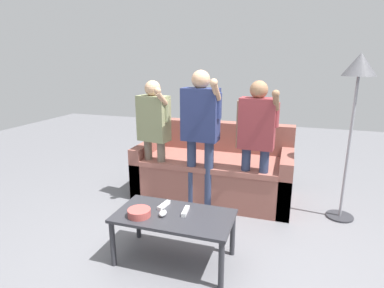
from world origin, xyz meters
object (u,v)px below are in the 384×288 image
at_px(floor_lamp, 358,79).
at_px(player_center, 200,125).
at_px(game_remote_wand_near, 185,211).
at_px(player_right, 257,134).
at_px(game_remote_wand_far, 164,205).
at_px(player_left, 154,128).
at_px(game_remote_nunchuk, 163,213).
at_px(snack_bowl, 139,213).
at_px(couch, 214,171).
at_px(coffee_table, 174,221).

relative_size(floor_lamp, player_center, 1.11).
bearing_deg(game_remote_wand_near, player_right, 64.76).
distance_m(player_center, game_remote_wand_far, 1.02).
bearing_deg(player_center, player_left, 173.97).
bearing_deg(player_center, game_remote_wand_near, -81.20).
xyz_separation_m(game_remote_nunchuk, player_right, (0.61, 1.06, 0.47)).
distance_m(snack_bowl, player_center, 1.22).
xyz_separation_m(couch, player_left, (-0.63, -0.38, 0.59)).
distance_m(game_remote_nunchuk, floor_lamp, 2.24).
bearing_deg(couch, player_center, -96.97).
height_order(game_remote_wand_near, game_remote_wand_far, same).
bearing_deg(snack_bowl, game_remote_wand_far, 59.49).
relative_size(game_remote_nunchuk, player_right, 0.06).
bearing_deg(player_left, player_right, -0.89).
bearing_deg(player_left, player_center, -6.03).
relative_size(player_left, game_remote_wand_near, 8.95).
height_order(player_left, player_right, player_right).
distance_m(couch, snack_bowl, 1.55).
bearing_deg(player_left, couch, 31.35).
xyz_separation_m(player_right, game_remote_wand_far, (-0.66, -0.91, -0.48)).
xyz_separation_m(couch, player_center, (-0.05, -0.44, 0.67)).
height_order(snack_bowl, player_right, player_right).
distance_m(couch, floor_lamp, 1.86).
xyz_separation_m(couch, floor_lamp, (1.45, -0.17, 1.16)).
bearing_deg(game_remote_nunchuk, player_center, 89.04).
bearing_deg(game_remote_nunchuk, game_remote_wand_near, 33.94).
relative_size(snack_bowl, game_remote_wand_far, 1.14).
height_order(player_center, player_right, player_center).
bearing_deg(game_remote_nunchuk, player_right, 60.17).
bearing_deg(floor_lamp, coffee_table, -139.21).
xyz_separation_m(player_left, game_remote_wand_near, (0.72, -0.97, -0.47)).
height_order(game_remote_nunchuk, game_remote_wand_near, game_remote_nunchuk).
relative_size(couch, player_right, 1.27).
bearing_deg(coffee_table, couch, 90.26).
bearing_deg(game_remote_nunchuk, snack_bowl, -161.21).
xyz_separation_m(couch, game_remote_wand_far, (-0.13, -1.31, 0.13)).
xyz_separation_m(player_center, game_remote_wand_near, (0.14, -0.91, -0.54)).
relative_size(floor_lamp, game_remote_wand_near, 10.73).
height_order(game_remote_nunchuk, player_right, player_right).
height_order(coffee_table, game_remote_wand_far, game_remote_wand_far).
distance_m(snack_bowl, game_remote_nunchuk, 0.19).
bearing_deg(game_remote_wand_near, snack_bowl, -153.67).
distance_m(player_center, game_remote_wand_near, 1.07).
bearing_deg(game_remote_wand_far, player_right, 53.84).
distance_m(floor_lamp, game_remote_wand_near, 2.08).
bearing_deg(game_remote_wand_near, game_remote_nunchuk, -146.06).
xyz_separation_m(snack_bowl, player_center, (0.20, 1.08, 0.53)).
bearing_deg(player_left, game_remote_wand_far, -61.47).
bearing_deg(game_remote_nunchuk, couch, 87.20).
relative_size(coffee_table, game_remote_wand_far, 5.92).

